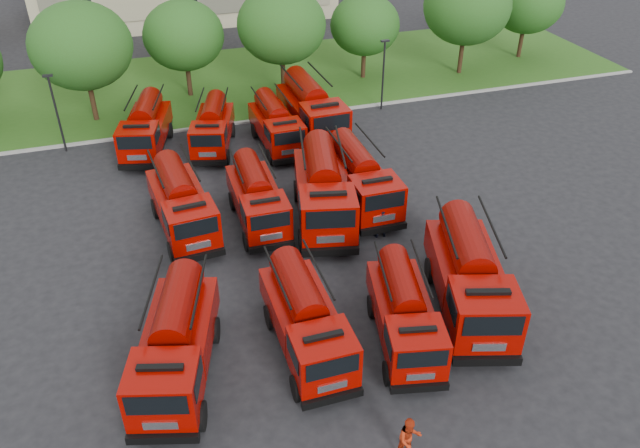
% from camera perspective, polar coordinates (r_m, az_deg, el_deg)
% --- Properties ---
extents(ground, '(140.00, 140.00, 0.00)m').
position_cam_1_polar(ground, '(29.38, -3.12, -5.11)').
color(ground, black).
rests_on(ground, ground).
extents(lawn, '(70.00, 16.00, 0.12)m').
position_cam_1_polar(lawn, '(51.91, -10.93, 12.38)').
color(lawn, '#255216').
rests_on(lawn, ground).
extents(curb, '(70.00, 0.30, 0.14)m').
position_cam_1_polar(curb, '(44.47, -9.32, 8.88)').
color(curb, gray).
rests_on(curb, ground).
extents(tree_2, '(6.72, 6.72, 8.22)m').
position_cam_1_polar(tree_2, '(45.72, -21.01, 14.96)').
color(tree_2, '#382314').
rests_on(tree_2, ground).
extents(tree_3, '(5.88, 5.88, 7.19)m').
position_cam_1_polar(tree_3, '(48.45, -12.37, 16.49)').
color(tree_3, '#382314').
rests_on(tree_3, ground).
extents(tree_4, '(6.55, 6.55, 8.01)m').
position_cam_1_polar(tree_4, '(48.06, -3.54, 17.69)').
color(tree_4, '#382314').
rests_on(tree_4, ground).
extents(tree_5, '(5.46, 5.46, 6.68)m').
position_cam_1_polar(tree_5, '(51.33, 4.13, 17.70)').
color(tree_5, '#382314').
rests_on(tree_5, ground).
extents(tree_6, '(6.89, 6.89, 8.42)m').
position_cam_1_polar(tree_6, '(53.19, 13.31, 18.78)').
color(tree_6, '#382314').
rests_on(tree_6, ground).
extents(tree_7, '(6.05, 6.05, 7.39)m').
position_cam_1_polar(tree_7, '(58.73, 18.48, 18.69)').
color(tree_7, '#382314').
rests_on(tree_7, ground).
extents(lamp_post_0, '(0.60, 0.25, 5.11)m').
position_cam_1_polar(lamp_post_0, '(42.61, -23.00, 9.65)').
color(lamp_post_0, black).
rests_on(lamp_post_0, ground).
extents(lamp_post_1, '(0.60, 0.25, 5.11)m').
position_cam_1_polar(lamp_post_1, '(45.87, 5.81, 13.75)').
color(lamp_post_1, black).
rests_on(lamp_post_1, ground).
extents(fire_truck_0, '(4.32, 7.47, 3.22)m').
position_cam_1_polar(fire_truck_0, '(24.51, -13.03, -10.54)').
color(fire_truck_0, black).
rests_on(fire_truck_0, ground).
extents(fire_truck_1, '(2.49, 6.72, 3.05)m').
position_cam_1_polar(fire_truck_1, '(24.99, -1.31, -8.69)').
color(fire_truck_1, black).
rests_on(fire_truck_1, ground).
extents(fire_truck_2, '(3.50, 6.63, 2.87)m').
position_cam_1_polar(fire_truck_2, '(25.63, 7.72, -8.04)').
color(fire_truck_2, black).
rests_on(fire_truck_2, ground).
extents(fire_truck_3, '(4.78, 8.13, 3.51)m').
position_cam_1_polar(fire_truck_3, '(27.45, 13.50, -4.67)').
color(fire_truck_3, black).
rests_on(fire_truck_3, ground).
extents(fire_truck_4, '(3.06, 7.21, 3.20)m').
position_cam_1_polar(fire_truck_4, '(32.65, -12.55, 1.87)').
color(fire_truck_4, black).
rests_on(fire_truck_4, ground).
extents(fire_truck_5, '(2.53, 6.61, 2.98)m').
position_cam_1_polar(fire_truck_5, '(32.73, -5.77, 2.43)').
color(fire_truck_5, black).
rests_on(fire_truck_5, ground).
extents(fire_truck_6, '(4.47, 8.35, 3.62)m').
position_cam_1_polar(fire_truck_6, '(32.64, 0.32, 3.17)').
color(fire_truck_6, black).
rests_on(fire_truck_6, ground).
extents(fire_truck_7, '(2.70, 7.18, 3.25)m').
position_cam_1_polar(fire_truck_7, '(34.10, 3.68, 4.19)').
color(fire_truck_7, black).
rests_on(fire_truck_7, ground).
extents(fire_truck_8, '(3.99, 7.20, 3.11)m').
position_cam_1_polar(fire_truck_8, '(41.52, -15.65, 8.49)').
color(fire_truck_8, black).
rests_on(fire_truck_8, ground).
extents(fire_truck_9, '(3.86, 6.68, 2.88)m').
position_cam_1_polar(fire_truck_9, '(40.95, -9.77, 8.73)').
color(fire_truck_9, black).
rests_on(fire_truck_9, ground).
extents(fire_truck_10, '(2.48, 6.57, 2.98)m').
position_cam_1_polar(fire_truck_10, '(40.66, -4.04, 9.04)').
color(fire_truck_10, black).
rests_on(fire_truck_10, ground).
extents(fire_truck_11, '(3.08, 8.01, 3.62)m').
position_cam_1_polar(fire_truck_11, '(42.08, -0.78, 10.47)').
color(fire_truck_11, black).
rests_on(fire_truck_11, ground).
extents(firefighter_0, '(0.70, 0.52, 1.89)m').
position_cam_1_polar(firefighter_0, '(27.42, 12.66, -9.43)').
color(firefighter_0, '#A8260C').
rests_on(firefighter_0, ground).
extents(firefighter_2, '(0.74, 1.02, 1.57)m').
position_cam_1_polar(firefighter_2, '(29.61, 15.20, -6.11)').
color(firefighter_2, '#A8260C').
rests_on(firefighter_2, ground).
extents(firefighter_3, '(1.16, 1.05, 1.61)m').
position_cam_1_polar(firefighter_3, '(27.58, 16.54, -9.86)').
color(firefighter_3, black).
rests_on(firefighter_3, ground).
extents(firefighter_4, '(0.97, 0.97, 1.69)m').
position_cam_1_polar(firefighter_4, '(31.39, -10.40, -2.82)').
color(firefighter_4, black).
rests_on(firefighter_4, ground).
extents(firefighter_5, '(1.68, 0.91, 1.72)m').
position_cam_1_polar(firefighter_5, '(32.39, 5.51, -1.09)').
color(firefighter_5, black).
rests_on(firefighter_5, ground).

